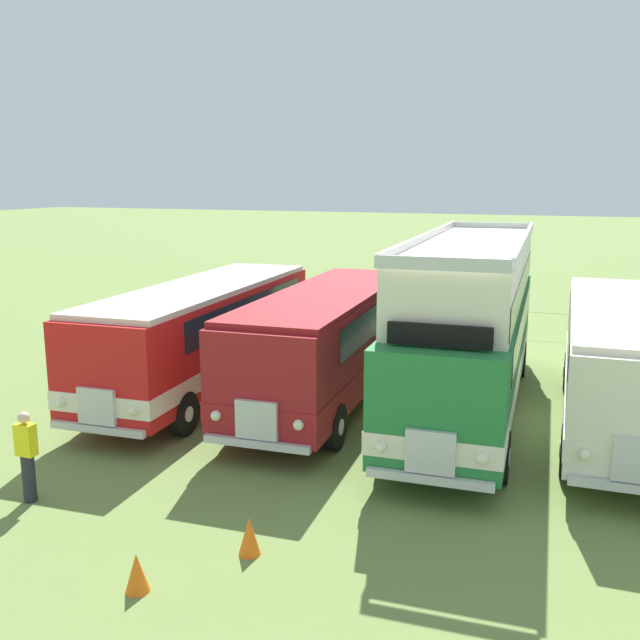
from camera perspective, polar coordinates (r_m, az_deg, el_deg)
The scene contains 9 objects.
ground_plane at distance 18.18m, azimuth 17.23°, elevation -8.00°, with size 200.00×200.00×0.00m, color olive.
bus_first_in_row at distance 19.95m, azimuth -9.24°, elevation -0.67°, with size 3.06×10.36×2.99m.
bus_second_in_row at distance 18.63m, azimuth 0.73°, elevation -1.40°, with size 2.98×9.88×2.99m.
bus_third_in_row at distance 18.13m, azimuth 12.06°, elevation -0.03°, with size 3.04×11.66×4.52m.
bus_fourth_in_row at distance 18.00m, azimuth 23.36°, elevation -2.81°, with size 2.77×9.79×2.99m.
cone_near_end at distance 11.74m, azimuth -5.73°, elevation -16.97°, with size 0.36×0.36×0.63m, color orange.
cone_mid_row at distance 11.13m, azimuth -14.57°, elevation -19.15°, with size 0.36×0.36×0.59m, color orange.
marshal_person at distance 14.20m, azimuth -22.58°, elevation -10.10°, with size 0.36×0.24×1.73m.
rope_fence_line at distance 27.65m, azimuth 18.68°, elevation 0.03°, with size 24.10×0.08×1.05m.
Camera 1 is at (0.79, -17.18, 5.89)m, focal length 39.62 mm.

